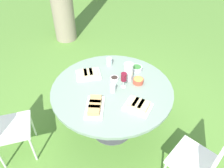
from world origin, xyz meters
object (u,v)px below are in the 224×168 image
chair_near_left (2,125)px  wine_glass (124,77)px  chair_near_right (202,161)px  water_pitcher (128,72)px  dining_table (112,94)px

chair_near_left → wine_glass: size_ratio=4.41×
chair_near_right → wine_glass: (-0.45, 1.03, 0.39)m
water_pitcher → wine_glass: (-0.11, -0.12, 0.03)m
dining_table → water_pitcher: water_pitcher is taller
chair_near_right → chair_near_left: bearing=149.7°
chair_near_right → water_pitcher: (-0.34, 1.15, 0.36)m
wine_glass → water_pitcher: bearing=48.8°
dining_table → chair_near_right: (0.58, -1.06, -0.14)m
dining_table → wine_glass: bearing=-11.2°
dining_table → chair_near_right: 1.22m
water_pitcher → wine_glass: 0.17m
chair_near_right → water_pitcher: 1.26m
dining_table → wine_glass: 0.28m
chair_near_right → dining_table: bearing=118.8°
chair_near_left → chair_near_right: bearing=-30.3°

